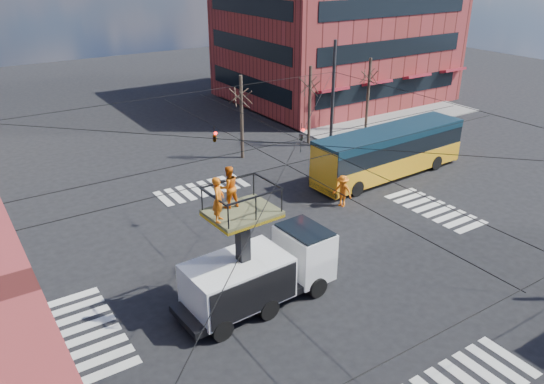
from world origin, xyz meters
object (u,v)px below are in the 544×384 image
(utility_truck, at_px, (259,259))
(flagger, at_px, (342,191))
(city_bus, at_px, (389,151))
(worker_ground, at_px, (257,291))
(traffic_cone, at_px, (223,300))

(utility_truck, relative_size, flagger, 3.69)
(utility_truck, bearing_deg, city_bus, 23.42)
(utility_truck, relative_size, worker_ground, 3.82)
(city_bus, height_order, worker_ground, city_bus)
(city_bus, distance_m, traffic_cone, 17.56)
(traffic_cone, height_order, worker_ground, worker_ground)
(utility_truck, distance_m, traffic_cone, 2.36)
(traffic_cone, height_order, flagger, flagger)
(utility_truck, bearing_deg, worker_ground, -136.34)
(city_bus, xyz_separation_m, worker_ground, (-15.06, -7.69, -0.79))
(utility_truck, bearing_deg, traffic_cone, 159.27)
(worker_ground, height_order, flagger, flagger)
(worker_ground, bearing_deg, utility_truck, -59.57)
(utility_truck, distance_m, city_bus, 16.32)
(utility_truck, distance_m, worker_ground, 1.29)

